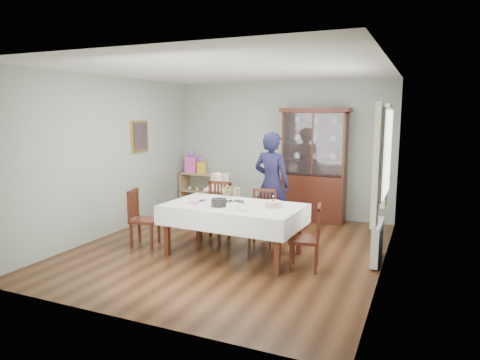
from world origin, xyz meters
The scene contains 25 objects.
floor centered at (0.00, 0.00, 0.00)m, with size 5.00×5.00×0.00m, color #593319.
room_shell centered at (0.00, 0.53, 1.70)m, with size 5.00×5.00×5.00m.
dining_table centered at (0.17, -0.23, 0.38)m, with size 2.05×1.24×0.76m.
china_cabinet centered at (0.75, 2.26, 1.12)m, with size 1.30×0.48×2.18m.
sideboard centered at (-1.75, 2.28, 0.40)m, with size 0.90×0.38×0.80m.
picture_frame centered at (-2.22, 0.80, 1.65)m, with size 0.04×0.48×0.58m, color gold.
window centered at (2.22, 0.30, 1.55)m, with size 0.04×1.02×1.22m, color white.
curtain_left centered at (2.16, -0.32, 1.45)m, with size 0.07×0.30×1.55m, color silver.
curtain_right centered at (2.16, 0.92, 1.45)m, with size 0.07×0.30×1.55m, color silver.
radiator centered at (2.16, 0.30, 0.30)m, with size 0.10×0.80×0.55m, color white.
chair_far_left centered at (-0.41, 0.31, 0.29)m, with size 0.44×0.44×0.96m.
chair_far_right centered at (0.41, 0.33, 0.26)m, with size 0.45×0.45×0.89m.
chair_end_left centered at (-1.30, -0.40, 0.27)m, with size 0.49×0.49×0.90m.
chair_end_right centered at (1.30, -0.38, 0.26)m, with size 0.46×0.46×0.89m.
woman centered at (0.33, 1.00, 0.89)m, with size 0.65×0.43×1.78m, color black.
high_chair centered at (-0.68, 0.97, 0.41)m, with size 0.52×0.52×1.04m.
champagne_tray centered at (0.10, -0.14, 0.84)m, with size 0.38×0.38×0.23m.
birthday_cake centered at (0.77, -0.20, 0.81)m, with size 0.26×0.26×0.18m.
plate_stack_dark centered at (0.02, -0.40, 0.81)m, with size 0.23×0.23×0.11m, color black.
plate_stack_white centered at (0.29, -0.50, 0.80)m, with size 0.19×0.19×0.08m, color white.
napkin_stack centered at (-0.41, -0.37, 0.77)m, with size 0.13×0.13×0.02m, color #DF52AC.
cutlery centered at (-0.41, -0.17, 0.77)m, with size 0.11×0.16×0.01m, color silver, non-canonical shape.
cake_knife centered at (0.43, -0.54, 0.77)m, with size 0.28×0.02×0.01m, color silver.
gift_bag_pink centered at (-1.97, 2.26, 1.01)m, with size 0.28×0.20×0.47m.
gift_bag_orange centered at (-1.72, 2.26, 0.95)m, with size 0.22×0.19×0.34m.
Camera 1 is at (2.70, -5.79, 2.10)m, focal length 32.00 mm.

